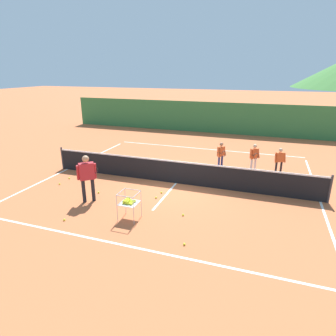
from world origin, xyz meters
TOP-DOWN VIEW (x-y plane):
  - ground_plane at (0.00, 0.00)m, footprint 120.00×120.00m
  - line_baseline_near at (0.00, -4.74)m, footprint 10.85×0.08m
  - line_baseline_far at (0.00, 5.79)m, footprint 10.85×0.08m
  - line_sideline_west at (-5.43, 0.00)m, footprint 0.08×10.53m
  - line_sideline_east at (5.43, 0.00)m, footprint 0.08×10.53m
  - line_service_center at (0.00, 0.00)m, footprint 0.08×5.21m
  - tennis_net at (0.00, 0.00)m, footprint 11.39×0.08m
  - instructor at (-2.41, -2.68)m, footprint 0.65×0.78m
  - student_0 at (1.42, 2.46)m, footprint 0.41×0.71m
  - student_1 at (2.91, 2.61)m, footprint 0.46×0.70m
  - student_2 at (4.01, 2.51)m, footprint 0.51×0.34m
  - ball_cart at (-0.48, -3.37)m, footprint 0.58×0.58m
  - tennis_ball_0 at (-4.48, -1.74)m, footprint 0.07×0.07m
  - tennis_ball_1 at (-0.24, -1.68)m, footprint 0.07×0.07m
  - tennis_ball_2 at (-4.53, -1.06)m, footprint 0.07×0.07m
  - tennis_ball_4 at (1.58, -4.20)m, footprint 0.07×0.07m
  - tennis_ball_5 at (-2.49, -1.97)m, footprint 0.07×0.07m
  - tennis_ball_6 at (-0.21, -1.18)m, footprint 0.07×0.07m
  - tennis_ball_7 at (-2.34, -4.16)m, footprint 0.07×0.07m
  - tennis_ball_8 at (1.08, -2.63)m, footprint 0.07×0.07m
  - windscreen_fence at (0.00, 10.57)m, footprint 23.88×0.08m

SIDE VIEW (x-z plane):
  - ground_plane at x=0.00m, z-range 0.00..0.00m
  - line_baseline_near at x=0.00m, z-range 0.00..0.01m
  - line_baseline_far at x=0.00m, z-range 0.00..0.01m
  - line_sideline_west at x=-5.43m, z-range 0.00..0.01m
  - line_sideline_east at x=5.43m, z-range 0.00..0.01m
  - line_service_center at x=0.00m, z-range 0.00..0.01m
  - tennis_ball_0 at x=-4.48m, z-range 0.00..0.07m
  - tennis_ball_1 at x=-0.24m, z-range 0.00..0.07m
  - tennis_ball_2 at x=-4.53m, z-range 0.00..0.07m
  - tennis_ball_4 at x=1.58m, z-range 0.00..0.07m
  - tennis_ball_5 at x=-2.49m, z-range 0.00..0.07m
  - tennis_ball_6 at x=-0.21m, z-range 0.00..0.07m
  - tennis_ball_7 at x=-2.34m, z-range 0.00..0.07m
  - tennis_ball_8 at x=1.08m, z-range 0.00..0.07m
  - tennis_net at x=0.00m, z-range -0.03..1.02m
  - ball_cart at x=-0.48m, z-range 0.14..1.04m
  - student_2 at x=4.01m, z-range 0.12..1.35m
  - student_1 at x=2.91m, z-range 0.13..1.42m
  - student_0 at x=1.42m, z-range 0.13..1.42m
  - instructor at x=-2.41m, z-range 0.17..1.88m
  - windscreen_fence at x=0.00m, z-range 0.00..2.26m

